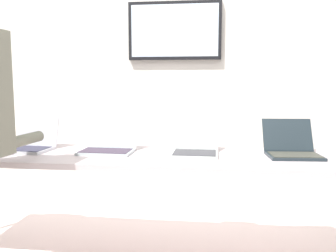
# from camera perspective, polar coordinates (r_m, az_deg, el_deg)

# --- Properties ---
(back_wall) EXTENTS (8.00, 0.11, 2.73)m
(back_wall) POSITION_cam_1_polar(r_m,az_deg,el_deg) (3.56, 2.10, 8.67)
(back_wall) COLOR silver
(back_wall) RESTS_ON ground
(workbench) EXTENTS (3.45, 0.70, 0.77)m
(workbench) POSITION_cam_1_polar(r_m,az_deg,el_deg) (2.49, -0.12, -5.74)
(workbench) COLOR #B2A3A6
(workbench) RESTS_ON ground
(laptop_station_0) EXTENTS (0.36, 0.36, 0.27)m
(laptop_station_0) POSITION_cam_1_polar(r_m,az_deg,el_deg) (2.86, -21.16, -2.35)
(laptop_station_0) COLOR #B0B1BB
(laptop_station_0) RESTS_ON workbench
(laptop_station_1) EXTENTS (0.39, 0.33, 0.26)m
(laptop_station_1) POSITION_cam_1_polar(r_m,az_deg,el_deg) (2.63, -9.49, -2.81)
(laptop_station_1) COLOR #A8B3B8
(laptop_station_1) RESTS_ON workbench
(laptop_station_2) EXTENTS (0.32, 0.39, 0.26)m
(laptop_station_2) POSITION_cam_1_polar(r_m,az_deg,el_deg) (2.54, 4.43, -3.07)
(laptop_station_2) COLOR #AFB4B3
(laptop_station_2) RESTS_ON workbench
(laptop_station_3) EXTENTS (0.37, 0.38, 0.24)m
(laptop_station_3) POSITION_cam_1_polar(r_m,az_deg,el_deg) (2.60, 19.23, -3.29)
(laptop_station_3) COLOR #1E282D
(laptop_station_3) RESTS_ON workbench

